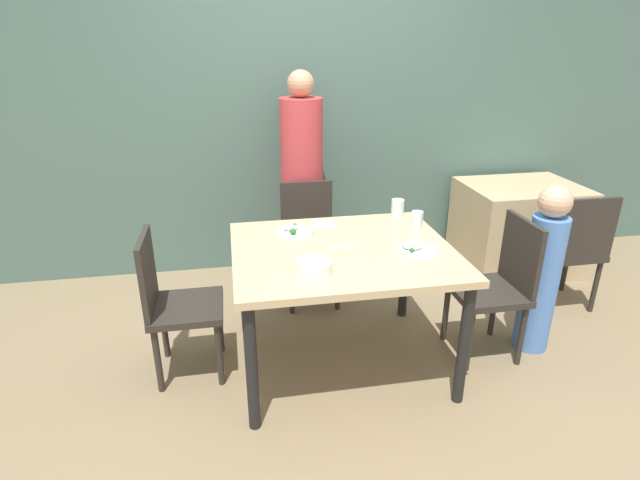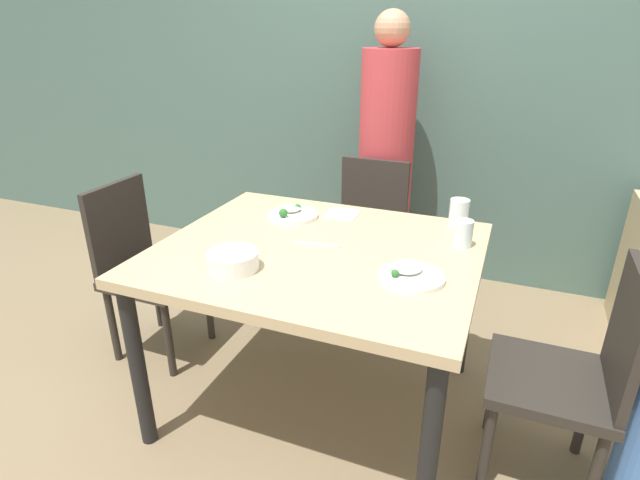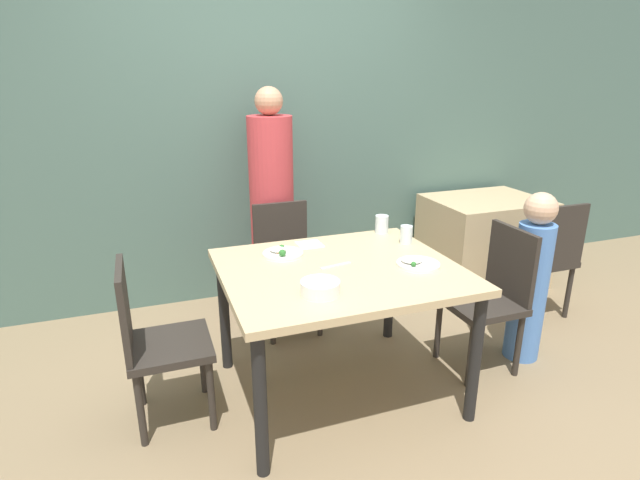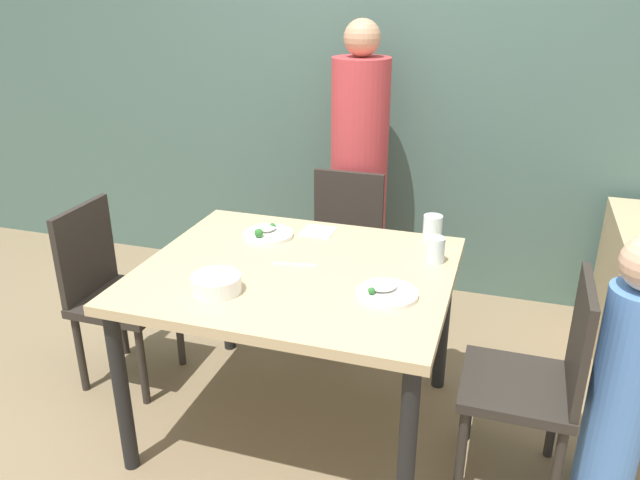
% 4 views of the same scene
% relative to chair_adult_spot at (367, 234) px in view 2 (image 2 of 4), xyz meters
% --- Properties ---
extents(ground_plane, '(10.00, 10.00, 0.00)m').
position_rel_chair_adult_spot_xyz_m(ground_plane, '(0.05, -0.85, -0.47)').
color(ground_plane, '#847051').
extents(wall_back, '(10.00, 0.06, 2.70)m').
position_rel_chair_adult_spot_xyz_m(wall_back, '(0.05, 0.66, 0.88)').
color(wall_back, '#4C6B60').
rests_on(wall_back, ground_plane).
extents(dining_table, '(1.21, 1.03, 0.75)m').
position_rel_chair_adult_spot_xyz_m(dining_table, '(0.05, -0.85, 0.20)').
color(dining_table, tan).
rests_on(dining_table, ground_plane).
extents(chair_adult_spot, '(0.40, 0.40, 0.86)m').
position_rel_chair_adult_spot_xyz_m(chair_adult_spot, '(0.00, 0.00, 0.00)').
color(chair_adult_spot, '#2D2823').
rests_on(chair_adult_spot, ground_plane).
extents(chair_child_spot, '(0.40, 0.40, 0.86)m').
position_rel_chair_adult_spot_xyz_m(chair_child_spot, '(0.99, -0.91, 0.00)').
color(chair_child_spot, '#2D2823').
rests_on(chair_child_spot, ground_plane).
extents(chair_empty_left, '(0.40, 0.40, 0.86)m').
position_rel_chair_adult_spot_xyz_m(chair_empty_left, '(-0.89, -0.77, 0.00)').
color(chair_empty_left, '#2D2823').
rests_on(chair_empty_left, ground_plane).
extents(person_adult, '(0.32, 0.32, 1.62)m').
position_rel_chair_adult_spot_xyz_m(person_adult, '(-0.00, 0.33, 0.28)').
color(person_adult, '#C63D42').
rests_on(person_adult, ground_plane).
extents(bowl_curry, '(0.18, 0.18, 0.06)m').
position_rel_chair_adult_spot_xyz_m(bowl_curry, '(-0.16, -1.13, 0.31)').
color(bowl_curry, white).
rests_on(bowl_curry, dining_table).
extents(plate_rice_adult, '(0.22, 0.22, 0.06)m').
position_rel_chair_adult_spot_xyz_m(plate_rice_adult, '(-0.18, -0.58, 0.29)').
color(plate_rice_adult, white).
rests_on(plate_rice_adult, dining_table).
extents(plate_rice_child, '(0.22, 0.22, 0.04)m').
position_rel_chair_adult_spot_xyz_m(plate_rice_child, '(0.43, -0.97, 0.29)').
color(plate_rice_child, white).
rests_on(plate_rice_child, dining_table).
extents(glass_water_tall, '(0.07, 0.07, 0.11)m').
position_rel_chair_adult_spot_xyz_m(glass_water_tall, '(0.56, -0.63, 0.33)').
color(glass_water_tall, silver).
rests_on(glass_water_tall, dining_table).
extents(glass_water_short, '(0.08, 0.08, 0.11)m').
position_rel_chair_adult_spot_xyz_m(glass_water_short, '(0.52, -0.40, 0.33)').
color(glass_water_short, silver).
rests_on(glass_water_short, dining_table).
extents(napkin_folded, '(0.14, 0.14, 0.01)m').
position_rel_chair_adult_spot_xyz_m(napkin_folded, '(0.02, -0.47, 0.28)').
color(napkin_folded, white).
rests_on(napkin_folded, dining_table).
extents(fork_steel, '(0.18, 0.05, 0.01)m').
position_rel_chair_adult_spot_xyz_m(fork_steel, '(0.04, -0.83, 0.28)').
color(fork_steel, silver).
rests_on(fork_steel, dining_table).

